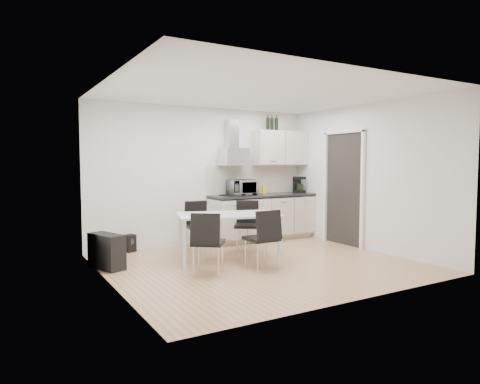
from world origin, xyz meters
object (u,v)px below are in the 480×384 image
object	(u,v)px
kitchenette	(263,199)
chair_near_right	(261,239)
chair_near_left	(208,243)
floor_speaker	(130,243)
guitar_amp	(107,251)
chair_far_right	(247,226)
dining_table	(228,218)
chair_far_left	(199,227)

from	to	relation	value
kitchenette	chair_near_right	distance (m)	2.44
chair_near_left	floor_speaker	xyz separation A→B (m)	(-0.52, 2.06, -0.29)
floor_speaker	guitar_amp	bearing A→B (deg)	-146.06
chair_far_right	guitar_amp	bearing A→B (deg)	35.09
chair_near_left	chair_near_right	size ratio (longest dim) A/B	1.00
chair_near_left	guitar_amp	bearing A→B (deg)	174.55
kitchenette	guitar_amp	bearing A→B (deg)	-165.76
chair_far_right	chair_near_left	bearing A→B (deg)	74.81
kitchenette	dining_table	bearing A→B (deg)	-139.36
chair_far_right	chair_near_left	size ratio (longest dim) A/B	1.00
floor_speaker	chair_far_right	bearing A→B (deg)	-52.95
guitar_amp	chair_far_left	bearing A→B (deg)	-7.05
chair_far_left	chair_near_right	bearing A→B (deg)	108.95
chair_near_right	guitar_amp	distance (m)	2.27
dining_table	chair_near_left	xyz separation A→B (m)	(-0.64, -0.59, -0.24)
floor_speaker	chair_near_right	bearing A→B (deg)	-82.91
chair_far_right	floor_speaker	xyz separation A→B (m)	(-1.80, 0.98, -0.29)
dining_table	floor_speaker	size ratio (longest dim) A/B	5.85
chair_far_right	floor_speaker	bearing A→B (deg)	6.00
chair_far_left	chair_near_right	size ratio (longest dim) A/B	1.00
chair_far_left	floor_speaker	bearing A→B (deg)	-22.51
chair_near_right	floor_speaker	size ratio (longest dim) A/B	2.94
kitchenette	guitar_amp	size ratio (longest dim) A/B	3.77
kitchenette	chair_near_left	distance (m)	2.89
chair_far_right	chair_near_left	distance (m)	1.67
dining_table	guitar_amp	xyz separation A→B (m)	(-1.78, 0.46, -0.42)
kitchenette	chair_far_left	distance (m)	1.74
chair_near_right	chair_near_left	bearing A→B (deg)	172.43
dining_table	guitar_amp	distance (m)	1.89
chair_near_left	chair_far_left	bearing A→B (deg)	107.57
dining_table	chair_far_right	bearing A→B (deg)	55.04
chair_far_right	guitar_amp	distance (m)	2.42
kitchenette	chair_near_left	world-z (taller)	kitchenette
chair_far_left	chair_near_left	xyz separation A→B (m)	(-0.51, -1.43, 0.00)
dining_table	floor_speaker	distance (m)	1.94
chair_near_right	guitar_amp	size ratio (longest dim) A/B	1.32
guitar_amp	floor_speaker	xyz separation A→B (m)	(0.62, 1.00, -0.11)
kitchenette	floor_speaker	world-z (taller)	kitchenette
kitchenette	chair_far_right	bearing A→B (deg)	-137.27
chair_far_left	guitar_amp	xyz separation A→B (m)	(-1.66, -0.38, -0.18)
chair_far_right	chair_near_right	distance (m)	1.28
chair_near_right	floor_speaker	distance (m)	2.56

